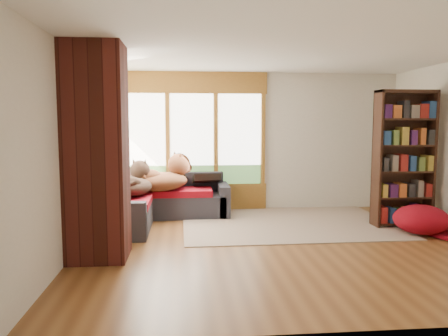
{
  "coord_description": "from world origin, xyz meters",
  "views": [
    {
      "loc": [
        -1.35,
        -5.73,
        1.67
      ],
      "look_at": [
        -0.72,
        1.09,
        0.95
      ],
      "focal_mm": 35.0,
      "sensor_mm": 36.0,
      "label": 1
    }
  ],
  "objects_px": {
    "sectional_sofa": "(149,203)",
    "area_rug": "(286,222)",
    "brick_chimney": "(97,153)",
    "dog_tan": "(165,172)",
    "pouf": "(421,219)",
    "dog_brindle": "(136,178)",
    "bookshelf": "(404,159)"
  },
  "relations": [
    {
      "from": "sectional_sofa",
      "to": "area_rug",
      "type": "relative_size",
      "value": 0.64
    },
    {
      "from": "brick_chimney",
      "to": "dog_tan",
      "type": "height_order",
      "value": "brick_chimney"
    },
    {
      "from": "brick_chimney",
      "to": "area_rug",
      "type": "height_order",
      "value": "brick_chimney"
    },
    {
      "from": "sectional_sofa",
      "to": "brick_chimney",
      "type": "bearing_deg",
      "value": -98.25
    },
    {
      "from": "brick_chimney",
      "to": "area_rug",
      "type": "xyz_separation_m",
      "value": [
        2.74,
        1.65,
        -1.29
      ]
    },
    {
      "from": "sectional_sofa",
      "to": "dog_tan",
      "type": "relative_size",
      "value": 1.94
    },
    {
      "from": "pouf",
      "to": "dog_brindle",
      "type": "xyz_separation_m",
      "value": [
        -4.31,
        0.93,
        0.54
      ]
    },
    {
      "from": "dog_tan",
      "to": "dog_brindle",
      "type": "bearing_deg",
      "value": -166.04
    },
    {
      "from": "brick_chimney",
      "to": "pouf",
      "type": "bearing_deg",
      "value": 9.27
    },
    {
      "from": "dog_tan",
      "to": "area_rug",
      "type": "bearing_deg",
      "value": -40.64
    },
    {
      "from": "bookshelf",
      "to": "pouf",
      "type": "height_order",
      "value": "bookshelf"
    },
    {
      "from": "brick_chimney",
      "to": "dog_brindle",
      "type": "distance_m",
      "value": 1.78
    },
    {
      "from": "brick_chimney",
      "to": "dog_brindle",
      "type": "bearing_deg",
      "value": 80.79
    },
    {
      "from": "sectional_sofa",
      "to": "pouf",
      "type": "relative_size",
      "value": 2.72
    },
    {
      "from": "bookshelf",
      "to": "dog_tan",
      "type": "height_order",
      "value": "bookshelf"
    },
    {
      "from": "sectional_sofa",
      "to": "dog_brindle",
      "type": "xyz_separation_m",
      "value": [
        -0.17,
        -0.37,
        0.47
      ]
    },
    {
      "from": "area_rug",
      "to": "pouf",
      "type": "bearing_deg",
      "value": -26.12
    },
    {
      "from": "pouf",
      "to": "dog_brindle",
      "type": "height_order",
      "value": "dog_brindle"
    },
    {
      "from": "dog_tan",
      "to": "sectional_sofa",
      "type": "bearing_deg",
      "value": 161.09
    },
    {
      "from": "brick_chimney",
      "to": "area_rug",
      "type": "distance_m",
      "value": 3.45
    },
    {
      "from": "brick_chimney",
      "to": "pouf",
      "type": "distance_m",
      "value": 4.77
    },
    {
      "from": "sectional_sofa",
      "to": "dog_tan",
      "type": "xyz_separation_m",
      "value": [
        0.28,
        0.05,
        0.51
      ]
    },
    {
      "from": "dog_tan",
      "to": "pouf",
      "type": "bearing_deg",
      "value": -47.51
    },
    {
      "from": "dog_brindle",
      "to": "dog_tan",
      "type": "bearing_deg",
      "value": -35.49
    },
    {
      "from": "bookshelf",
      "to": "dog_brindle",
      "type": "xyz_separation_m",
      "value": [
        -4.27,
        0.43,
        -0.31
      ]
    },
    {
      "from": "sectional_sofa",
      "to": "bookshelf",
      "type": "bearing_deg",
      "value": -6.97
    },
    {
      "from": "bookshelf",
      "to": "dog_brindle",
      "type": "distance_m",
      "value": 4.3
    },
    {
      "from": "pouf",
      "to": "bookshelf",
      "type": "bearing_deg",
      "value": 95.38
    },
    {
      "from": "area_rug",
      "to": "dog_tan",
      "type": "relative_size",
      "value": 3.02
    },
    {
      "from": "bookshelf",
      "to": "dog_tan",
      "type": "distance_m",
      "value": 3.91
    },
    {
      "from": "sectional_sofa",
      "to": "bookshelf",
      "type": "xyz_separation_m",
      "value": [
        4.09,
        -0.8,
        0.78
      ]
    },
    {
      "from": "area_rug",
      "to": "dog_brindle",
      "type": "distance_m",
      "value": 2.59
    }
  ]
}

